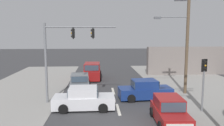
{
  "coord_description": "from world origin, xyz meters",
  "views": [
    {
      "loc": [
        -1.38,
        -11.52,
        5.14
      ],
      "look_at": [
        -0.37,
        4.0,
        3.12
      ],
      "focal_mm": 35.0,
      "sensor_mm": 36.0,
      "label": 1
    }
  ],
  "objects_px": {
    "sedan_crossing_left": "(145,90)",
    "hatchback_oncoming_near": "(169,112)",
    "traffic_signal_mast": "(63,48)",
    "pedestal_signal_right_kerb": "(204,76)",
    "utility_pole_midground_right": "(186,37)",
    "suv_kerbside_parked": "(92,71)",
    "sedan_receding_far": "(84,99)",
    "sedan_oncoming_mid": "(80,83)"
  },
  "relations": [
    {
      "from": "sedan_crossing_left",
      "to": "hatchback_oncoming_near",
      "type": "distance_m",
      "value": 4.93
    },
    {
      "from": "traffic_signal_mast",
      "to": "pedestal_signal_right_kerb",
      "type": "height_order",
      "value": "traffic_signal_mast"
    },
    {
      "from": "traffic_signal_mast",
      "to": "pedestal_signal_right_kerb",
      "type": "xyz_separation_m",
      "value": [
        9.57,
        -2.59,
        -1.73
      ]
    },
    {
      "from": "hatchback_oncoming_near",
      "to": "pedestal_signal_right_kerb",
      "type": "bearing_deg",
      "value": 32.15
    },
    {
      "from": "utility_pole_midground_right",
      "to": "hatchback_oncoming_near",
      "type": "height_order",
      "value": "utility_pole_midground_right"
    },
    {
      "from": "sedan_crossing_left",
      "to": "suv_kerbside_parked",
      "type": "distance_m",
      "value": 9.5
    },
    {
      "from": "sedan_receding_far",
      "to": "sedan_oncoming_mid",
      "type": "height_order",
      "value": "same"
    },
    {
      "from": "utility_pole_midground_right",
      "to": "sedan_oncoming_mid",
      "type": "height_order",
      "value": "utility_pole_midground_right"
    },
    {
      "from": "traffic_signal_mast",
      "to": "utility_pole_midground_right",
      "type": "bearing_deg",
      "value": 10.87
    },
    {
      "from": "utility_pole_midground_right",
      "to": "sedan_receding_far",
      "type": "distance_m",
      "value": 10.14
    },
    {
      "from": "utility_pole_midground_right",
      "to": "suv_kerbside_parked",
      "type": "relative_size",
      "value": 2.01
    },
    {
      "from": "traffic_signal_mast",
      "to": "sedan_crossing_left",
      "type": "bearing_deg",
      "value": 4.83
    },
    {
      "from": "pedestal_signal_right_kerb",
      "to": "sedan_receding_far",
      "type": "xyz_separation_m",
      "value": [
        -7.99,
        1.0,
        -1.71
      ]
    },
    {
      "from": "pedestal_signal_right_kerb",
      "to": "hatchback_oncoming_near",
      "type": "height_order",
      "value": "pedestal_signal_right_kerb"
    },
    {
      "from": "sedan_crossing_left",
      "to": "suv_kerbside_parked",
      "type": "bearing_deg",
      "value": 117.75
    },
    {
      "from": "traffic_signal_mast",
      "to": "sedan_receding_far",
      "type": "bearing_deg",
      "value": -45.06
    },
    {
      "from": "sedan_receding_far",
      "to": "sedan_oncoming_mid",
      "type": "distance_m",
      "value": 5.22
    },
    {
      "from": "pedestal_signal_right_kerb",
      "to": "suv_kerbside_parked",
      "type": "xyz_separation_m",
      "value": [
        -7.66,
        11.53,
        -1.53
      ]
    },
    {
      "from": "traffic_signal_mast",
      "to": "sedan_oncoming_mid",
      "type": "relative_size",
      "value": 1.39
    },
    {
      "from": "utility_pole_midground_right",
      "to": "sedan_receding_far",
      "type": "relative_size",
      "value": 2.17
    },
    {
      "from": "sedan_oncoming_mid",
      "to": "pedestal_signal_right_kerb",
      "type": "bearing_deg",
      "value": -35.42
    },
    {
      "from": "sedan_crossing_left",
      "to": "sedan_oncoming_mid",
      "type": "height_order",
      "value": "same"
    },
    {
      "from": "hatchback_oncoming_near",
      "to": "sedan_receding_far",
      "type": "bearing_deg",
      "value": 151.35
    },
    {
      "from": "utility_pole_midground_right",
      "to": "hatchback_oncoming_near",
      "type": "bearing_deg",
      "value": -118.12
    },
    {
      "from": "pedestal_signal_right_kerb",
      "to": "sedan_receding_far",
      "type": "distance_m",
      "value": 8.23
    },
    {
      "from": "utility_pole_midground_right",
      "to": "traffic_signal_mast",
      "type": "xyz_separation_m",
      "value": [
        -10.09,
        -1.94,
        -0.81
      ]
    },
    {
      "from": "sedan_crossing_left",
      "to": "sedan_oncoming_mid",
      "type": "bearing_deg",
      "value": 150.74
    },
    {
      "from": "utility_pole_midground_right",
      "to": "pedestal_signal_right_kerb",
      "type": "relative_size",
      "value": 2.59
    },
    {
      "from": "sedan_receding_far",
      "to": "utility_pole_midground_right",
      "type": "bearing_deg",
      "value": 22.48
    },
    {
      "from": "traffic_signal_mast",
      "to": "hatchback_oncoming_near",
      "type": "relative_size",
      "value": 1.62
    },
    {
      "from": "pedestal_signal_right_kerb",
      "to": "sedan_receding_far",
      "type": "relative_size",
      "value": 0.84
    },
    {
      "from": "traffic_signal_mast",
      "to": "hatchback_oncoming_near",
      "type": "distance_m",
      "value": 8.72
    },
    {
      "from": "traffic_signal_mast",
      "to": "sedan_crossing_left",
      "type": "xyz_separation_m",
      "value": [
        6.34,
        0.54,
        -3.44
      ]
    },
    {
      "from": "sedan_crossing_left",
      "to": "suv_kerbside_parked",
      "type": "xyz_separation_m",
      "value": [
        -4.42,
        8.41,
        0.18
      ]
    },
    {
      "from": "sedan_crossing_left",
      "to": "suv_kerbside_parked",
      "type": "height_order",
      "value": "suv_kerbside_parked"
    },
    {
      "from": "pedestal_signal_right_kerb",
      "to": "suv_kerbside_parked",
      "type": "distance_m",
      "value": 13.93
    },
    {
      "from": "utility_pole_midground_right",
      "to": "sedan_crossing_left",
      "type": "height_order",
      "value": "utility_pole_midground_right"
    },
    {
      "from": "sedan_receding_far",
      "to": "hatchback_oncoming_near",
      "type": "height_order",
      "value": "sedan_receding_far"
    },
    {
      "from": "utility_pole_midground_right",
      "to": "sedan_crossing_left",
      "type": "relative_size",
      "value": 2.13
    },
    {
      "from": "sedan_receding_far",
      "to": "hatchback_oncoming_near",
      "type": "distance_m",
      "value": 5.84
    },
    {
      "from": "utility_pole_midground_right",
      "to": "suv_kerbside_parked",
      "type": "height_order",
      "value": "utility_pole_midground_right"
    },
    {
      "from": "sedan_crossing_left",
      "to": "hatchback_oncoming_near",
      "type": "relative_size",
      "value": 1.17
    }
  ]
}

